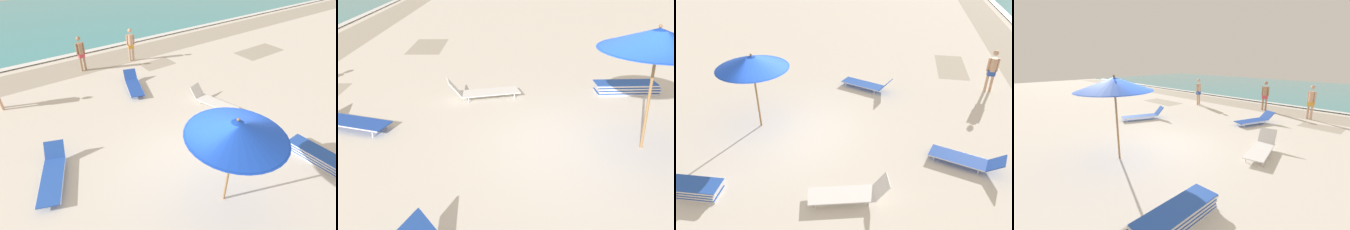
{
  "view_description": "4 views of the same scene",
  "coord_description": "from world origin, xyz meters",
  "views": [
    {
      "loc": [
        -3.95,
        -3.92,
        5.78
      ],
      "look_at": [
        0.08,
        1.75,
        0.98
      ],
      "focal_mm": 28.0,
      "sensor_mm": 36.0,
      "label": 1
    },
    {
      "loc": [
        -7.24,
        1.8,
        3.86
      ],
      "look_at": [
        -0.59,
        1.78,
        0.95
      ],
      "focal_mm": 40.0,
      "sensor_mm": 36.0,
      "label": 2
    },
    {
      "loc": [
        8.79,
        3.31,
        6.15
      ],
      "look_at": [
        0.0,
        1.8,
        0.81
      ],
      "focal_mm": 35.0,
      "sensor_mm": 36.0,
      "label": 3
    },
    {
      "loc": [
        5.97,
        -4.27,
        3.05
      ],
      "look_at": [
        -0.45,
        1.89,
        0.84
      ],
      "focal_mm": 24.0,
      "sensor_mm": 36.0,
      "label": 4
    }
  ],
  "objects": [
    {
      "name": "sun_lounger_under_umbrella",
      "position": [
        0.85,
        5.53,
        0.21
      ],
      "size": [
        1.22,
        2.14,
        0.53
      ],
      "rotation": [
        0.0,
        0.0,
        -0.32
      ],
      "color": "blue",
      "rests_on": "ground_plane"
    },
    {
      "name": "lounger_stack",
      "position": [
        3.25,
        -1.82,
        0.16
      ],
      "size": [
        0.68,
        1.93,
        0.32
      ],
      "rotation": [
        0.0,
        0.0,
        0.04
      ],
      "color": "blue",
      "rests_on": "ground_plane"
    },
    {
      "name": "beach_umbrella",
      "position": [
        -0.16,
        -1.14,
        2.34
      ],
      "size": [
        2.31,
        2.31,
        2.62
      ],
      "color": "#9E7547",
      "rests_on": "ground_plane"
    },
    {
      "name": "ground_plane",
      "position": [
        0.0,
        0.01,
        -0.08
      ],
      "size": [
        60.0,
        60.0,
        0.16
      ],
      "color": "silver"
    },
    {
      "name": "sun_lounger_beside_umbrella",
      "position": [
        2.79,
        2.44,
        0.22
      ],
      "size": [
        1.08,
        2.12,
        0.62
      ],
      "rotation": [
        0.0,
        0.0,
        0.24
      ],
      "color": "white",
      "rests_on": "ground_plane"
    }
  ]
}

